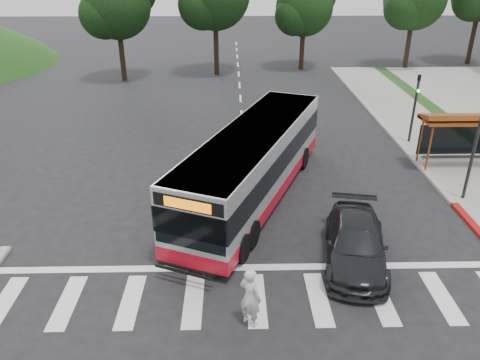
{
  "coord_description": "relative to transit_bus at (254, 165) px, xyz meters",
  "views": [
    {
      "loc": [
        -0.76,
        -16.75,
        9.98
      ],
      "look_at": [
        -0.4,
        0.48,
        1.6
      ],
      "focal_mm": 35.0,
      "sensor_mm": 36.0,
      "label": 1
    }
  ],
  "objects": [
    {
      "name": "pedestrian",
      "position": [
        -0.48,
        -8.04,
        -0.61
      ],
      "size": [
        0.86,
        0.83,
        1.98
      ],
      "primitive_type": "imported",
      "rotation": [
        0.0,
        0.0,
        2.46
      ],
      "color": "silver",
      "rests_on": "ground"
    },
    {
      "name": "tree_north_c",
      "position": [
        -10.16,
        22.08,
        4.68
      ],
      "size": [
        6.16,
        5.74,
        9.3
      ],
      "color": "black",
      "rests_on": "ground"
    },
    {
      "name": "dark_sedan",
      "position": [
        3.39,
        -4.93,
        -0.87
      ],
      "size": [
        2.99,
        5.38,
        1.47
      ],
      "primitive_type": "imported",
      "rotation": [
        0.0,
        0.0,
        -0.19
      ],
      "color": "black",
      "rests_on": "ground"
    },
    {
      "name": "transit_bus",
      "position": [
        0.0,
        0.0,
        0.0
      ],
      "size": [
        7.26,
        12.53,
        3.21
      ],
      "primitive_type": null,
      "rotation": [
        0.0,
        0.0,
        -0.39
      ],
      "color": "#A6A8AA",
      "rests_on": "ground"
    },
    {
      "name": "tree_north_b",
      "position": [
        5.83,
        26.08,
        4.05
      ],
      "size": [
        5.72,
        5.33,
        8.43
      ],
      "color": "black",
      "rests_on": "ground"
    },
    {
      "name": "ground",
      "position": [
        -0.24,
        -1.98,
        -1.61
      ],
      "size": [
        140.0,
        140.0,
        0.0
      ],
      "primitive_type": "plane",
      "color": "black",
      "rests_on": "ground"
    },
    {
      "name": "bus_shelter",
      "position": [
        10.56,
        3.12,
        0.74
      ],
      "size": [
        4.2,
        1.6,
        2.86
      ],
      "color": "brown",
      "rests_on": "sidewalk_east"
    },
    {
      "name": "traffic_signal_ne_short",
      "position": [
        9.36,
        6.51,
        0.87
      ],
      "size": [
        0.18,
        0.37,
        4.0
      ],
      "color": "black",
      "rests_on": "ground"
    },
    {
      "name": "curb_east",
      "position": [
        8.76,
        6.02,
        -1.53
      ],
      "size": [
        0.3,
        40.0,
        0.15
      ],
      "primitive_type": "cube",
      "color": "#9E9991",
      "rests_on": "ground"
    },
    {
      "name": "crosswalk_ladder",
      "position": [
        -0.24,
        -6.98,
        -1.6
      ],
      "size": [
        18.0,
        2.6,
        0.01
      ],
      "primitive_type": "cube",
      "color": "silver",
      "rests_on": "ground"
    },
    {
      "name": "sidewalk_east",
      "position": [
        10.76,
        6.02,
        -1.55
      ],
      "size": [
        4.0,
        40.0,
        0.12
      ],
      "primitive_type": "cube",
      "color": "gray",
      "rests_on": "ground"
    }
  ]
}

